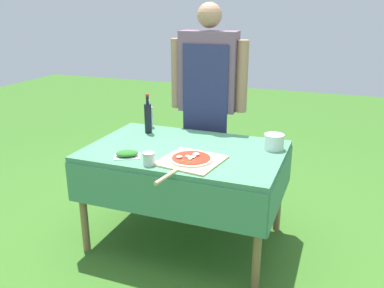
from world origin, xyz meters
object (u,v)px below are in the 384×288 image
Objects in this scene: oil_bottle at (148,118)px; mixing_tub at (274,142)px; prep_table at (185,161)px; pizza_on_peel at (190,160)px; person_cook at (208,92)px; water_bottle at (149,114)px; sauce_jar at (149,160)px; herb_container at (127,154)px.

oil_bottle is 1.00m from mixing_tub.
prep_table is at bearing -160.09° from mixing_tub.
prep_table is 0.28m from pizza_on_peel.
person_cook reaches higher than prep_table.
water_bottle is 2.77× the size of sauce_jar.
water_bottle is at bearing 27.45° from person_cook.
pizza_on_peel is at bearing 31.31° from sauce_jar.
water_bottle is 1.63× the size of mixing_tub.
pizza_on_peel is at bearing 97.74° from person_cook.
prep_table is 6.09× the size of water_bottle.
person_cook reaches higher than water_bottle.
oil_bottle reaches higher than prep_table.
sauce_jar is (0.20, -0.08, 0.02)m from herb_container.
person_cook reaches higher than pizza_on_peel.
mixing_tub is at bearing 141.62° from person_cook.
herb_container is at bearing -78.35° from oil_bottle.
herb_container is (-0.25, -0.94, -0.26)m from person_cook.
sauce_jar is at bearing -105.06° from prep_table.
mixing_tub is (0.58, 0.21, 0.14)m from prep_table.
person_cook is 0.80m from mixing_tub.
water_bottle is (-0.43, -0.26, -0.17)m from person_cook.
person_cook is 21.01× the size of sauce_jar.
water_bottle is at bearing 140.69° from prep_table.
oil_bottle is 2.23× the size of mixing_tub.
person_cook is at bearing 94.51° from prep_table.
pizza_on_peel is 0.87m from water_bottle.
oil_bottle reaches higher than herb_container.
sauce_jar is (0.38, -0.76, -0.07)m from water_bottle.
water_bottle is at bearing 142.70° from pizza_on_peel.
sauce_jar reaches higher than herb_container.
person_cook is at bearing 48.46° from oil_bottle.
person_cook is at bearing 109.91° from pizza_on_peel.
sauce_jar reaches higher than prep_table.
prep_table is 6.46× the size of herb_container.
herb_container is at bearing -163.49° from pizza_on_peel.
mixing_tub is (0.88, 0.50, 0.03)m from herb_container.
mixing_tub is at bearing -1.92° from oil_bottle.
water_bottle is 0.85m from sauce_jar.
pizza_on_peel is (0.13, -0.23, 0.10)m from prep_table.
oil_bottle is 1.37× the size of water_bottle.
person_cook is 0.56m from oil_bottle.
mixing_tub is at bearing 52.47° from pizza_on_peel.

